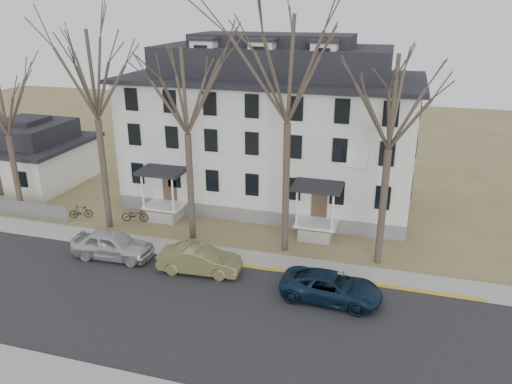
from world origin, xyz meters
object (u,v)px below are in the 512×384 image
(car_navy, at_px, (331,288))
(bicycle_right, at_px, (81,212))
(small_house, at_px, (30,156))
(tree_mid_right, at_px, (394,95))
(car_tan, at_px, (200,260))
(car_silver, at_px, (113,245))
(bicycle_left, at_px, (135,216))
(tree_mid_left, at_px, (185,85))
(tree_far_left, at_px, (92,68))
(tree_center, at_px, (289,62))
(tree_bungalow, at_px, (2,100))
(boarding_house, at_px, (272,129))

(car_navy, bearing_deg, bicycle_right, 76.84)
(car_navy, bearing_deg, small_house, 70.79)
(tree_mid_right, height_order, car_tan, tree_mid_right)
(small_house, height_order, car_tan, small_house)
(car_silver, bearing_deg, bicycle_left, 12.92)
(small_house, distance_m, car_tan, 21.70)
(tree_mid_left, xyz_separation_m, car_tan, (2.12, -3.96, -8.85))
(tree_far_left, relative_size, tree_center, 0.93)
(tree_mid_right, relative_size, tree_bungalow, 1.18)
(tree_bungalow, distance_m, car_silver, 12.66)
(boarding_house, xyz_separation_m, tree_center, (3.00, -8.15, 5.71))
(boarding_house, relative_size, tree_center, 1.41)
(tree_center, bearing_deg, tree_bungalow, 180.00)
(tree_mid_left, distance_m, tree_center, 6.18)
(car_navy, bearing_deg, tree_mid_left, 66.89)
(boarding_house, xyz_separation_m, tree_mid_left, (-3.00, -8.15, 4.22))
(bicycle_right, bearing_deg, car_tan, -134.35)
(small_house, xyz_separation_m, car_navy, (26.48, -10.86, -1.55))
(tree_mid_left, xyz_separation_m, bicycle_left, (-4.72, 1.13, -9.12))
(boarding_house, relative_size, bicycle_left, 11.32)
(tree_far_left, distance_m, car_tan, 13.18)
(tree_mid_left, bearing_deg, boarding_house, 69.80)
(car_navy, bearing_deg, car_silver, 89.28)
(boarding_house, relative_size, small_house, 2.39)
(car_silver, relative_size, car_tan, 1.05)
(bicycle_left, bearing_deg, car_silver, -177.11)
(car_tan, xyz_separation_m, bicycle_left, (-6.84, 5.09, -0.27))
(car_silver, bearing_deg, tree_far_left, 32.31)
(bicycle_left, relative_size, bicycle_right, 1.16)
(tree_center, distance_m, car_silver, 14.42)
(car_tan, bearing_deg, tree_mid_left, 23.71)
(small_house, bearing_deg, car_navy, -22.30)
(small_house, bearing_deg, bicycle_left, -22.41)
(tree_mid_right, distance_m, car_silver, 17.69)
(tree_mid_left, height_order, tree_mid_right, same)
(boarding_house, xyz_separation_m, small_house, (-20.00, -1.96, -3.13))
(boarding_house, distance_m, bicycle_left, 11.53)
(tree_mid_right, height_order, bicycle_left, tree_mid_right)
(tree_mid_left, distance_m, bicycle_right, 12.55)
(tree_mid_right, height_order, car_silver, tree_mid_right)
(boarding_house, distance_m, tree_mid_left, 9.66)
(car_navy, bearing_deg, tree_far_left, 76.31)
(tree_mid_left, relative_size, bicycle_left, 6.94)
(bicycle_right, bearing_deg, car_navy, -127.55)
(car_silver, distance_m, car_navy, 12.89)
(tree_far_left, bearing_deg, car_silver, -55.48)
(boarding_house, relative_size, tree_mid_right, 1.63)
(tree_far_left, bearing_deg, bicycle_left, 41.37)
(car_tan, bearing_deg, bicycle_left, 48.87)
(small_house, distance_m, car_silver, 16.96)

